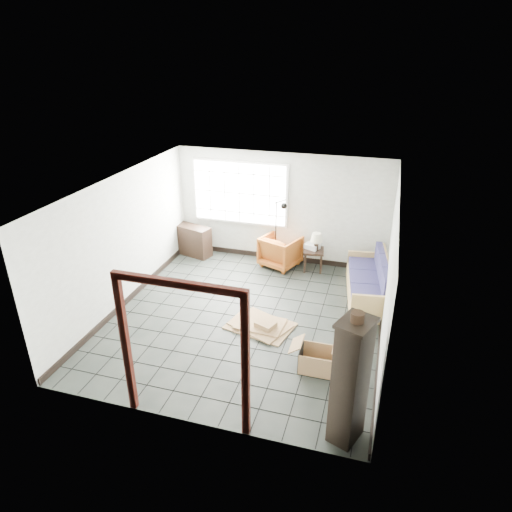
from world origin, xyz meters
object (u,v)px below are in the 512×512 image
(armchair, at_px, (281,250))
(tall_shelf, at_px, (350,381))
(side_table, at_px, (313,253))
(futon_sofa, at_px, (371,284))

(armchair, xyz_separation_m, tall_shelf, (2.05, -4.80, 0.52))
(armchair, distance_m, tall_shelf, 5.24)
(armchair, bearing_deg, side_table, -159.31)
(futon_sofa, bearing_deg, tall_shelf, -99.04)
(futon_sofa, xyz_separation_m, side_table, (-1.35, 0.97, 0.09))
(side_table, relative_size, tall_shelf, 0.28)
(futon_sofa, bearing_deg, side_table, 136.48)
(armchair, bearing_deg, futon_sofa, 176.20)
(armchair, height_order, side_table, armchair)
(futon_sofa, xyz_separation_m, armchair, (-2.12, 0.97, 0.09))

